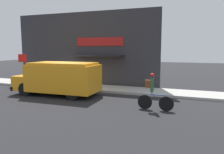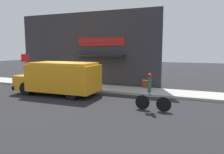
{
  "view_description": "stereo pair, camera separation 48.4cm",
  "coord_description": "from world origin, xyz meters",
  "views": [
    {
      "loc": [
        8.19,
        -12.94,
        2.87
      ],
      "look_at": [
        3.4,
        -0.2,
        1.1
      ],
      "focal_mm": 35.0,
      "sensor_mm": 36.0,
      "label": 1
    },
    {
      "loc": [
        8.64,
        -12.76,
        2.87
      ],
      "look_at": [
        3.4,
        -0.2,
        1.1
      ],
      "focal_mm": 35.0,
      "sensor_mm": 36.0,
      "label": 2
    }
  ],
  "objects": [
    {
      "name": "cyclist",
      "position": [
        6.47,
        -2.88,
        0.82
      ],
      "size": [
        1.69,
        0.2,
        1.75
      ],
      "rotation": [
        0.0,
        0.0,
        -0.01
      ],
      "color": "black",
      "rests_on": "ground_plane"
    },
    {
      "name": "school_bus",
      "position": [
        0.44,
        -1.59,
        1.08
      ],
      "size": [
        5.35,
        2.61,
        2.03
      ],
      "rotation": [
        0.0,
        0.0,
        0.02
      ],
      "color": "orange",
      "rests_on": "ground_plane"
    },
    {
      "name": "storefront",
      "position": [
        0.05,
        2.42,
        2.83
      ],
      "size": [
        12.03,
        1.09,
        5.68
      ],
      "color": "#2D2D33",
      "rests_on": "ground_plane"
    },
    {
      "name": "sidewalk",
      "position": [
        0.0,
        1.11,
        0.08
      ],
      "size": [
        28.0,
        2.22,
        0.15
      ],
      "color": "#ADAAA3",
      "rests_on": "ground_plane"
    },
    {
      "name": "ground_plane",
      "position": [
        0.0,
        0.0,
        0.0
      ],
      "size": [
        70.0,
        70.0,
        0.0
      ],
      "primitive_type": "plane",
      "color": "#232326"
    },
    {
      "name": "stop_sign_post",
      "position": [
        -4.2,
        0.41,
        1.72
      ],
      "size": [
        0.45,
        0.45,
        2.35
      ],
      "color": "slate",
      "rests_on": "sidewalk"
    }
  ]
}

